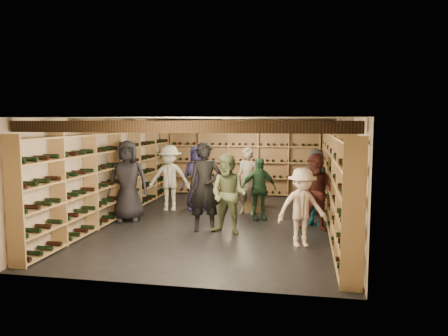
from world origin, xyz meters
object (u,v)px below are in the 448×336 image
at_px(person_8, 317,192).
at_px(person_12, 315,182).
at_px(person_10, 259,189).
at_px(person_6, 198,178).
at_px(person_7, 248,181).
at_px(person_2, 229,194).
at_px(person_3, 302,207).
at_px(person_9, 169,178).
at_px(crate_stack_left, 251,191).
at_px(person_4, 317,192).
at_px(person_1, 205,187).
at_px(person_0, 128,181).
at_px(crate_stack_right, 254,202).
at_px(crate_loose, 254,201).

height_order(person_8, person_12, person_8).
bearing_deg(person_10, person_6, 131.25).
bearing_deg(person_7, person_2, -82.21).
height_order(person_3, person_10, person_10).
xyz_separation_m(person_7, person_9, (-2.09, 0.09, 0.01)).
xyz_separation_m(crate_stack_left, person_2, (-0.10, -3.07, 0.40)).
relative_size(person_4, person_12, 0.91).
relative_size(person_1, person_10, 1.27).
bearing_deg(person_10, person_8, -53.90).
bearing_deg(person_2, person_0, 178.57).
distance_m(person_0, person_7, 2.95).
bearing_deg(crate_stack_right, person_1, -110.27).
height_order(person_0, person_12, person_0).
height_order(crate_loose, person_10, person_10).
bearing_deg(person_10, crate_stack_right, 80.90).
bearing_deg(crate_loose, person_4, -51.91).
bearing_deg(person_3, person_12, 61.93).
bearing_deg(crate_loose, person_1, -102.27).
bearing_deg(crate_stack_right, crate_stack_left, 102.30).
relative_size(person_8, person_10, 1.11).
distance_m(crate_loose, person_8, 3.23).
height_order(crate_stack_left, person_9, person_9).
bearing_deg(person_9, person_8, -32.80).
relative_size(person_4, person_6, 0.88).
height_order(person_4, person_6, person_6).
height_order(crate_stack_right, person_0, person_0).
height_order(crate_stack_right, person_9, person_9).
bearing_deg(person_8, person_12, 102.65).
height_order(person_3, person_8, person_8).
xyz_separation_m(crate_stack_right, person_7, (-0.12, -0.31, 0.59)).
xyz_separation_m(person_0, person_10, (3.00, 0.68, -0.20)).
height_order(person_6, person_8, person_6).
xyz_separation_m(crate_stack_left, person_0, (-2.62, -2.32, 0.52)).
xyz_separation_m(person_1, person_8, (2.34, 0.46, -0.12)).
bearing_deg(person_4, person_0, -157.33).
xyz_separation_m(person_9, person_12, (3.75, 0.22, -0.03)).
distance_m(person_6, person_7, 1.39).
xyz_separation_m(person_8, person_9, (-3.75, 1.47, 0.03)).
xyz_separation_m(person_0, person_9, (0.58, 1.34, -0.09)).
relative_size(person_2, person_12, 1.00).
xyz_separation_m(person_2, person_12, (1.81, 2.30, -0.00)).
bearing_deg(crate_stack_left, person_2, -91.82).
distance_m(person_4, person_12, 1.15).
distance_m(person_7, person_9, 2.09).
height_order(person_7, person_9, person_9).
relative_size(person_0, person_2, 1.14).
distance_m(crate_stack_right, person_6, 1.60).
distance_m(crate_stack_left, crate_loose, 0.40).
distance_m(person_3, person_12, 2.96).
bearing_deg(person_4, person_10, -173.89).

